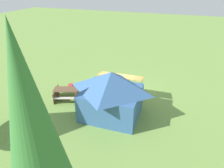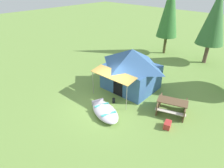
# 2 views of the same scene
# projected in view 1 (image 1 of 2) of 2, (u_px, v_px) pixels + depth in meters

# --- Properties ---
(ground_plane) EXTENTS (80.00, 80.00, 0.00)m
(ground_plane) POSITION_uv_depth(u_px,v_px,m) (121.00, 93.00, 14.73)
(ground_plane) COLOR olive
(beached_rowboat) EXTENTS (2.62, 1.91, 0.41)m
(beached_rowboat) POSITION_uv_depth(u_px,v_px,m) (116.00, 85.00, 15.46)
(beached_rowboat) COLOR silver
(beached_rowboat) RESTS_ON ground_plane
(canvas_cabin_tent) EXTENTS (3.69, 4.06, 2.87)m
(canvas_cabin_tent) POSITION_uv_depth(u_px,v_px,m) (111.00, 93.00, 11.75)
(canvas_cabin_tent) COLOR #365D93
(canvas_cabin_tent) RESTS_ON ground_plane
(picnic_table) EXTENTS (2.08, 1.96, 0.78)m
(picnic_table) POSITION_uv_depth(u_px,v_px,m) (67.00, 93.00, 13.82)
(picnic_table) COLOR brown
(picnic_table) RESTS_ON ground_plane
(cooler_box) EXTENTS (0.45, 0.59, 0.34)m
(cooler_box) POSITION_uv_depth(u_px,v_px,m) (71.00, 87.00, 15.23)
(cooler_box) COLOR #B4312E
(cooler_box) RESTS_ON ground_plane
(fuel_can) EXTENTS (0.21, 0.21, 0.33)m
(fuel_can) POSITION_uv_depth(u_px,v_px,m) (117.00, 93.00, 14.36)
(fuel_can) COLOR black
(fuel_can) RESTS_ON ground_plane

